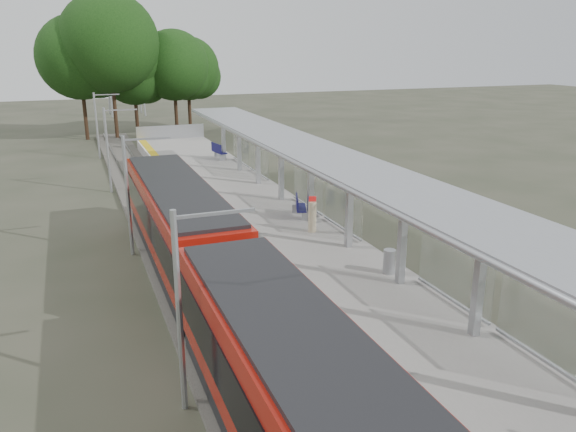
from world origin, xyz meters
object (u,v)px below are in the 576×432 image
object	(u,v)px
train	(222,284)
bench_far	(218,151)
info_pillar_far	(312,216)
litter_bin	(389,261)
bench_mid	(299,206)

from	to	relation	value
train	bench_far	distance (m)	25.18
bench_far	info_pillar_far	bearing A→B (deg)	-100.38
train	info_pillar_far	xyz separation A→B (m)	(5.87, 6.49, -0.34)
bench_far	litter_bin	distance (m)	23.38
train	litter_bin	distance (m)	6.70
train	bench_mid	bearing A→B (deg)	54.83
bench_far	litter_bin	world-z (taller)	bench_far
train	info_pillar_far	size ratio (longest dim) A/B	16.71
train	litter_bin	xyz separation A→B (m)	(6.59, 1.05, -0.59)
bench_mid	bench_far	bearing A→B (deg)	109.88
litter_bin	bench_mid	bearing A→B (deg)	93.11
bench_mid	litter_bin	bearing A→B (deg)	-67.17
train	litter_bin	world-z (taller)	train
bench_far	train	bearing A→B (deg)	-113.65
train	bench_mid	size ratio (longest dim) A/B	17.06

